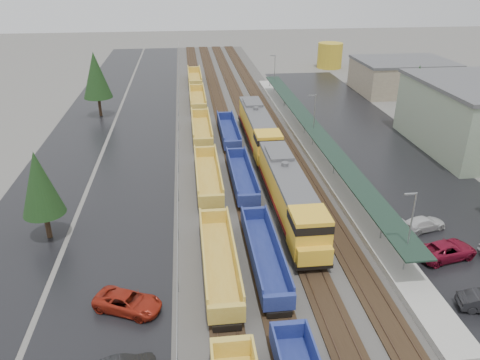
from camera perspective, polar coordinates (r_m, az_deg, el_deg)
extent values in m
cube|color=#302D2B|center=(75.41, -0.19, 6.21)|extent=(20.00, 160.00, 0.08)
cube|color=black|center=(74.96, -4.78, 6.10)|extent=(2.60, 160.00, 0.15)
cube|color=#473326|center=(74.91, -5.34, 6.15)|extent=(0.08, 160.00, 0.07)
cube|color=#473326|center=(74.95, -4.23, 6.20)|extent=(0.08, 160.00, 0.07)
cube|color=black|center=(75.18, -1.72, 6.23)|extent=(2.60, 160.00, 0.15)
cube|color=#473326|center=(75.09, -2.27, 6.29)|extent=(0.08, 160.00, 0.07)
cube|color=#473326|center=(75.21, -1.17, 6.34)|extent=(0.08, 160.00, 0.07)
cube|color=black|center=(75.61, 1.32, 6.35)|extent=(2.60, 160.00, 0.15)
cube|color=#473326|center=(75.48, 0.78, 6.41)|extent=(0.08, 160.00, 0.07)
cube|color=#473326|center=(75.68, 1.87, 6.45)|extent=(0.08, 160.00, 0.07)
cube|color=black|center=(76.25, 4.32, 6.45)|extent=(2.60, 160.00, 0.15)
cube|color=#473326|center=(76.08, 3.79, 6.51)|extent=(0.08, 160.00, 0.07)
cube|color=#473326|center=(76.35, 4.86, 6.54)|extent=(0.08, 160.00, 0.07)
cube|color=black|center=(75.29, -11.66, 5.63)|extent=(10.00, 160.00, 0.02)
cube|color=black|center=(76.85, -19.13, 5.14)|extent=(9.00, 160.00, 0.02)
cube|color=black|center=(70.99, 16.23, 3.93)|extent=(16.00, 100.00, 0.02)
cube|color=#9E9B93|center=(67.81, 8.81, 3.98)|extent=(3.00, 80.00, 0.70)
cylinder|color=gray|center=(45.89, 16.92, -5.51)|extent=(0.16, 0.16, 2.40)
cylinder|color=gray|center=(58.38, 11.40, 1.87)|extent=(0.16, 0.16, 2.40)
cylinder|color=gray|center=(71.83, 7.87, 6.57)|extent=(0.16, 0.16, 2.40)
cylinder|color=gray|center=(85.80, 5.43, 9.74)|extent=(0.16, 0.16, 2.40)
cylinder|color=gray|center=(100.07, 3.66, 12.02)|extent=(0.16, 0.16, 2.40)
cube|color=black|center=(66.85, 8.97, 6.26)|extent=(2.60, 65.00, 0.15)
cylinder|color=gray|center=(41.01, 19.91, -6.45)|extent=(0.12, 0.12, 8.00)
cube|color=gray|center=(38.99, 20.08, -1.61)|extent=(1.00, 0.15, 0.12)
cylinder|color=gray|center=(66.60, 9.01, 6.91)|extent=(0.12, 0.12, 8.00)
cube|color=gray|center=(65.38, 8.81, 10.15)|extent=(1.00, 0.15, 0.12)
cylinder|color=gray|center=(94.81, 4.23, 12.57)|extent=(0.12, 0.12, 8.00)
cube|color=gray|center=(93.96, 4.00, 14.89)|extent=(1.00, 0.15, 0.12)
cylinder|color=gray|center=(32.77, -7.60, -20.79)|extent=(0.08, 0.08, 2.00)
cylinder|color=gray|center=(38.78, -7.57, -12.31)|extent=(0.08, 0.08, 2.00)
cylinder|color=gray|center=(45.41, -7.55, -6.20)|extent=(0.08, 0.08, 2.00)
cylinder|color=gray|center=(52.43, -7.53, -1.68)|extent=(0.08, 0.08, 2.00)
cylinder|color=gray|center=(59.69, -7.52, 1.75)|extent=(0.08, 0.08, 2.00)
cylinder|color=gray|center=(67.12, -7.51, 4.44)|extent=(0.08, 0.08, 2.00)
cylinder|color=gray|center=(74.67, -7.50, 6.58)|extent=(0.08, 0.08, 2.00)
cylinder|color=gray|center=(82.31, -7.50, 8.33)|extent=(0.08, 0.08, 2.00)
cylinder|color=gray|center=(90.01, -7.49, 9.78)|extent=(0.08, 0.08, 2.00)
cylinder|color=gray|center=(97.75, -7.49, 11.00)|extent=(0.08, 0.08, 2.00)
cylinder|color=gray|center=(105.54, -7.48, 12.04)|extent=(0.08, 0.08, 2.00)
cylinder|color=gray|center=(113.35, -7.48, 12.94)|extent=(0.08, 0.08, 2.00)
cylinder|color=gray|center=(121.19, -7.48, 13.72)|extent=(0.08, 0.08, 2.00)
cylinder|color=gray|center=(129.05, -7.48, 14.41)|extent=(0.08, 0.08, 2.00)
cylinder|color=gray|center=(136.92, -7.47, 15.02)|extent=(0.08, 0.08, 2.00)
cylinder|color=gray|center=(144.81, -7.47, 15.56)|extent=(0.08, 0.08, 2.00)
cube|color=gray|center=(74.37, -7.55, 7.31)|extent=(0.05, 160.00, 0.05)
cube|color=gray|center=(103.29, 19.14, 11.76)|extent=(18.00, 14.00, 6.00)
cube|color=#59595B|center=(102.66, 19.40, 13.51)|extent=(18.36, 14.28, 0.50)
ellipsoid|color=#4E604B|center=(213.43, -13.23, 17.88)|extent=(154.00, 110.00, 19.80)
ellipsoid|color=#4E604B|center=(227.39, 5.83, 18.78)|extent=(196.00, 140.00, 25.20)
ellipsoid|color=#4E604B|center=(260.51, 21.36, 18.09)|extent=(168.00, 120.00, 21.60)
cylinder|color=#332316|center=(48.95, -22.40, -5.12)|extent=(0.50, 0.50, 2.70)
cone|color=black|center=(47.00, -23.28, -0.35)|extent=(3.96, 3.96, 6.30)
cylinder|color=#332316|center=(85.34, -16.71, 8.54)|extent=(0.50, 0.50, 3.30)
cone|color=black|center=(84.04, -17.18, 12.13)|extent=(4.84, 4.84, 7.70)
cylinder|color=#332316|center=(81.10, 20.20, 7.11)|extent=(0.50, 0.50, 3.00)
cone|color=black|center=(79.83, 20.73, 10.51)|extent=(4.40, 4.40, 7.00)
cube|color=black|center=(49.73, 5.84, -3.28)|extent=(3.27, 21.81, 0.44)
cube|color=yellow|center=(49.83, 5.67, -0.82)|extent=(3.05, 17.45, 3.27)
cube|color=yellow|center=(41.55, 8.42, -6.29)|extent=(3.27, 3.49, 3.71)
cube|color=black|center=(41.00, 8.52, -4.98)|extent=(3.33, 3.54, 0.76)
cube|color=yellow|center=(40.55, 9.02, -9.03)|extent=(3.05, 1.09, 1.53)
cube|color=#59595B|center=(49.10, 5.76, 1.02)|extent=(3.11, 17.45, 0.38)
cube|color=maroon|center=(50.13, 3.88, -2.26)|extent=(0.04, 17.45, 0.38)
cube|color=maroon|center=(50.75, 7.32, -2.05)|extent=(0.04, 17.45, 0.38)
cube|color=black|center=(49.93, 5.82, -3.72)|extent=(2.40, 6.54, 0.65)
cube|color=black|center=(43.54, 7.94, -8.39)|extent=(2.62, 4.36, 0.55)
cube|color=black|center=(56.55, 4.21, 0.07)|extent=(2.62, 4.36, 0.55)
cylinder|color=#59595B|center=(49.94, 5.51, 1.87)|extent=(0.76, 0.76, 0.55)
cube|color=#59595B|center=(52.92, 4.79, 3.20)|extent=(2.62, 4.36, 0.55)
cube|color=black|center=(68.59, 2.17, 5.00)|extent=(3.27, 21.81, 0.44)
cube|color=yellow|center=(69.00, 2.06, 6.76)|extent=(3.05, 17.45, 3.27)
cube|color=yellow|center=(60.01, 3.43, 4.09)|extent=(3.27, 3.49, 3.71)
cube|color=black|center=(59.63, 3.46, 5.07)|extent=(3.33, 3.54, 0.76)
cube|color=yellow|center=(58.62, 3.73, 2.41)|extent=(3.05, 1.09, 1.53)
cube|color=#59595B|center=(68.47, 2.08, 8.15)|extent=(3.11, 17.45, 0.38)
cube|color=maroon|center=(69.21, 0.76, 5.69)|extent=(0.04, 17.45, 0.38)
cube|color=maroon|center=(69.66, 3.30, 5.78)|extent=(0.04, 17.45, 0.38)
cube|color=black|center=(68.74, 2.16, 4.66)|extent=(2.40, 6.54, 0.65)
cube|color=black|center=(61.70, 3.24, 2.30)|extent=(2.62, 4.36, 0.55)
cube|color=black|center=(75.83, 1.29, 6.74)|extent=(2.62, 4.36, 0.55)
cylinder|color=#59595B|center=(69.41, 1.95, 8.67)|extent=(0.76, 0.76, 0.55)
cube|color=#59595B|center=(72.54, 1.56, 9.35)|extent=(2.62, 4.36, 0.55)
cube|color=gold|center=(32.34, -1.07, -19.73)|extent=(2.74, 0.53, 1.47)
cube|color=gold|center=(40.73, -2.55, -10.24)|extent=(2.74, 13.71, 0.26)
cube|color=gold|center=(40.14, -4.47, -9.25)|extent=(0.16, 13.71, 1.89)
cube|color=gold|center=(40.28, -0.69, -9.03)|extent=(0.16, 13.71, 1.89)
cube|color=gold|center=(34.72, -1.64, -15.96)|extent=(2.74, 0.53, 1.47)
cube|color=gold|center=(46.29, -3.24, -4.47)|extent=(2.74, 0.53, 1.47)
cube|color=black|center=(35.97, -1.73, -16.46)|extent=(2.10, 2.31, 0.53)
cube|color=black|center=(46.19, -3.15, -6.05)|extent=(2.10, 2.31, 0.53)
cube|color=gold|center=(55.81, -3.93, 0.07)|extent=(2.74, 13.71, 0.26)
cube|color=gold|center=(55.38, -5.32, 0.89)|extent=(0.16, 13.71, 1.89)
cube|color=gold|center=(55.49, -2.60, 1.03)|extent=(0.16, 13.71, 1.89)
cube|color=gold|center=(49.16, -3.50, -2.60)|extent=(2.74, 0.53, 1.47)
cube|color=gold|center=(62.01, -4.31, 3.43)|extent=(2.74, 0.53, 1.47)
cube|color=black|center=(50.30, -3.52, -3.28)|extent=(2.10, 2.31, 0.53)
cube|color=black|center=(61.72, -4.25, 2.27)|extent=(2.10, 2.31, 0.53)
cube|color=gold|center=(71.94, -4.70, 5.89)|extent=(2.74, 13.71, 0.26)
cube|color=gold|center=(71.61, -5.79, 6.56)|extent=(0.16, 13.71, 1.89)
cube|color=gold|center=(71.69, -3.67, 6.65)|extent=(0.16, 13.71, 1.89)
cube|color=gold|center=(65.05, -4.45, 4.48)|extent=(2.74, 0.53, 1.47)
cube|color=gold|center=(78.43, -4.95, 8.08)|extent=(2.74, 0.53, 1.47)
cube|color=black|center=(66.11, -4.45, 3.85)|extent=(2.10, 2.31, 0.53)
cube|color=black|center=(78.05, -4.90, 7.18)|extent=(2.10, 2.31, 0.53)
cube|color=gold|center=(88.55, -5.20, 9.55)|extent=(2.74, 13.71, 0.26)
cube|color=gold|center=(88.29, -6.09, 10.10)|extent=(0.16, 13.71, 1.89)
cube|color=gold|center=(88.35, -4.35, 10.18)|extent=(0.16, 13.71, 1.89)
cube|color=gold|center=(81.56, -5.04, 8.74)|extent=(2.74, 0.53, 1.47)
cube|color=gold|center=(95.20, -5.37, 11.10)|extent=(2.74, 0.53, 1.47)
cube|color=black|center=(82.56, -5.03, 8.18)|extent=(2.10, 2.31, 0.53)
cube|color=black|center=(94.75, -5.33, 10.38)|extent=(2.10, 2.31, 0.53)
cube|color=gold|center=(105.42, -5.54, 12.05)|extent=(2.74, 13.71, 0.26)
cube|color=gold|center=(105.19, -6.29, 12.52)|extent=(0.16, 13.71, 1.89)
cube|color=gold|center=(105.24, -4.83, 12.59)|extent=(0.16, 13.71, 1.89)
cube|color=gold|center=(98.37, -5.43, 11.56)|extent=(2.74, 0.53, 1.47)
cube|color=gold|center=(112.16, -5.67, 13.22)|extent=(2.74, 0.53, 1.47)
cube|color=black|center=(99.33, -5.42, 11.06)|extent=(2.10, 2.31, 0.53)
cube|color=black|center=(111.66, -5.63, 12.61)|extent=(2.10, 2.31, 0.53)
cube|color=navy|center=(33.81, 5.80, -17.76)|extent=(2.47, 0.47, 1.33)
cube|color=black|center=(34.00, 5.98, -19.68)|extent=(1.90, 2.09, 0.47)
cube|color=navy|center=(41.67, 2.95, -9.44)|extent=(2.47, 13.15, 0.24)
cube|color=navy|center=(41.03, 1.32, -8.57)|extent=(0.14, 13.15, 1.71)
cube|color=navy|center=(41.39, 4.61, -8.33)|extent=(0.14, 13.15, 1.71)
cube|color=navy|center=(35.97, 4.80, -14.61)|extent=(2.47, 0.47, 1.33)
cube|color=navy|center=(47.00, 1.61, -4.13)|extent=(2.47, 0.47, 1.33)
cube|color=black|center=(37.07, 4.54, -15.10)|extent=(1.90, 2.09, 0.47)
cube|color=black|center=(46.90, 1.72, -5.53)|extent=(1.90, 2.09, 0.47)
cube|color=navy|center=(55.87, 0.19, 0.10)|extent=(2.47, 13.15, 0.24)
cube|color=navy|center=(55.40, -1.03, 0.84)|extent=(0.14, 13.15, 1.71)
cube|color=navy|center=(55.66, 1.40, 0.96)|extent=(0.14, 13.15, 1.71)
cube|color=navy|center=(49.56, 1.13, -2.48)|extent=(2.47, 0.47, 1.33)
cube|color=navy|center=(61.78, -0.57, 3.29)|extent=(2.47, 0.47, 1.33)
cube|color=black|center=(50.58, 1.02, -3.09)|extent=(1.90, 2.09, 0.47)
cube|color=black|center=(61.53, -0.50, 2.24)|extent=(1.90, 2.09, 0.47)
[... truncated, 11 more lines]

